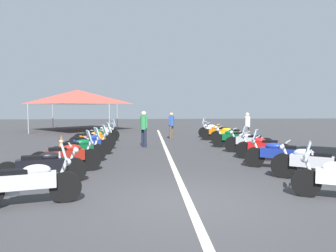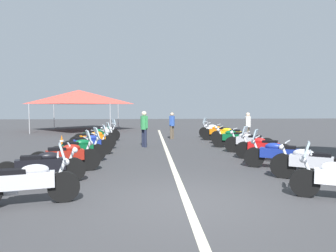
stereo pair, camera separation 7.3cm
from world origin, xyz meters
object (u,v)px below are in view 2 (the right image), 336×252
(motorcycle_right_row_5, at_px, (234,138))
(motorcycle_right_row_7, at_px, (219,133))
(motorcycle_left_row_6, at_px, (95,136))
(motorcycle_right_row_2, at_px, (279,154))
(bystander_1, at_px, (248,124))
(motorcycle_right_row_1, at_px, (310,163))
(motorcycle_left_row_3, at_px, (78,149))
(motorcycle_left_row_0, at_px, (27,182))
(motorcycle_left_row_5, at_px, (93,139))
(motorcycle_left_row_1, at_px, (42,166))
(motorcycle_left_row_7, at_px, (102,133))
(motorcycle_left_row_4, at_px, (88,144))
(motorcycle_right_row_6, at_px, (230,135))
(bystander_2, at_px, (144,126))
(bystander_3, at_px, (172,124))
(motorcycle_right_row_4, at_px, (249,142))
(motorcycle_right_row_8, at_px, (215,130))
(motorcycle_right_row_3, at_px, (263,147))
(traffic_cone_0, at_px, (62,142))

(motorcycle_right_row_5, bearing_deg, motorcycle_right_row_7, -65.68)
(motorcycle_left_row_6, height_order, motorcycle_right_row_5, motorcycle_right_row_5)
(motorcycle_right_row_2, height_order, bystander_1, bystander_1)
(motorcycle_right_row_1, bearing_deg, motorcycle_left_row_3, 9.32)
(motorcycle_left_row_0, height_order, motorcycle_left_row_5, motorcycle_left_row_5)
(motorcycle_left_row_1, height_order, motorcycle_left_row_7, motorcycle_left_row_7)
(motorcycle_left_row_4, height_order, motorcycle_left_row_7, motorcycle_left_row_7)
(motorcycle_right_row_6, bearing_deg, motorcycle_left_row_4, 51.64)
(motorcycle_right_row_6, height_order, bystander_2, bystander_2)
(motorcycle_left_row_0, xyz_separation_m, bystander_3, (11.97, -3.71, 0.44))
(motorcycle_left_row_5, bearing_deg, motorcycle_left_row_6, 76.33)
(motorcycle_right_row_1, bearing_deg, motorcycle_left_row_1, 32.80)
(motorcycle_left_row_1, bearing_deg, bystander_1, 29.56)
(motorcycle_left_row_4, bearing_deg, motorcycle_right_row_4, -18.56)
(motorcycle_left_row_3, height_order, motorcycle_right_row_8, motorcycle_right_row_8)
(motorcycle_right_row_1, distance_m, motorcycle_right_row_4, 4.72)
(motorcycle_left_row_5, relative_size, motorcycle_right_row_1, 1.13)
(motorcycle_right_row_1, bearing_deg, motorcycle_right_row_6, -55.94)
(bystander_3, bearing_deg, motorcycle_right_row_3, 145.60)
(motorcycle_left_row_7, bearing_deg, motorcycle_left_row_5, -117.32)
(motorcycle_left_row_0, height_order, motorcycle_right_row_1, motorcycle_left_row_0)
(motorcycle_left_row_1, relative_size, motorcycle_right_row_8, 1.14)
(motorcycle_left_row_3, relative_size, motorcycle_right_row_8, 1.00)
(motorcycle_right_row_5, relative_size, bystander_3, 1.25)
(motorcycle_left_row_6, height_order, traffic_cone_0, motorcycle_left_row_6)
(bystander_2, bearing_deg, motorcycle_left_row_6, -54.65)
(motorcycle_right_row_7, distance_m, bystander_2, 4.84)
(motorcycle_left_row_5, xyz_separation_m, motorcycle_left_row_6, (1.50, 0.17, -0.01))
(motorcycle_left_row_5, height_order, motorcycle_right_row_8, motorcycle_right_row_8)
(motorcycle_left_row_3, bearing_deg, motorcycle_left_row_0, -114.99)
(motorcycle_right_row_4, xyz_separation_m, motorcycle_right_row_7, (4.59, 0.17, -0.00))
(motorcycle_left_row_6, xyz_separation_m, bystander_3, (2.74, -3.98, 0.45))
(motorcycle_left_row_4, distance_m, motorcycle_right_row_3, 6.61)
(motorcycle_right_row_6, bearing_deg, motorcycle_left_row_1, 73.81)
(motorcycle_left_row_7, distance_m, bystander_1, 8.04)
(motorcycle_left_row_3, bearing_deg, motorcycle_right_row_3, -24.93)
(motorcycle_right_row_3, bearing_deg, bystander_2, -6.42)
(motorcycle_left_row_7, height_order, motorcycle_right_row_2, motorcycle_left_row_7)
(motorcycle_left_row_3, relative_size, traffic_cone_0, 2.99)
(motorcycle_left_row_4, xyz_separation_m, motorcycle_right_row_1, (-4.55, -6.55, 0.01))
(motorcycle_left_row_1, bearing_deg, motorcycle_right_row_2, -6.36)
(bystander_2, relative_size, bystander_3, 1.09)
(motorcycle_right_row_6, distance_m, traffic_cone_0, 8.20)
(motorcycle_right_row_6, relative_size, motorcycle_right_row_8, 1.04)
(bystander_1, bearing_deg, motorcycle_left_row_3, -106.25)
(motorcycle_right_row_2, distance_m, motorcycle_right_row_4, 3.19)
(motorcycle_left_row_7, distance_m, motorcycle_right_row_1, 11.45)
(motorcycle_right_row_1, xyz_separation_m, motorcycle_right_row_2, (1.53, 0.18, 0.00))
(motorcycle_left_row_4, height_order, traffic_cone_0, motorcycle_left_row_4)
(motorcycle_left_row_0, bearing_deg, motorcycle_left_row_5, 74.99)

